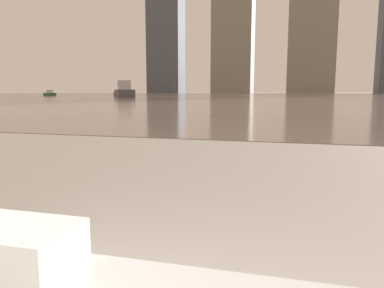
{
  "coord_description": "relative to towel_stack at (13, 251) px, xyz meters",
  "views": [
    {
      "loc": [
        0.48,
        0.23,
        0.93
      ],
      "look_at": [
        -0.12,
        2.42,
        0.6
      ],
      "focal_mm": 35.0,
      "sensor_mm": 36.0,
      "label": 1
    }
  ],
  "objects": [
    {
      "name": "towel_stack",
      "position": [
        0.0,
        0.0,
        0.0
      ],
      "size": [
        0.28,
        0.18,
        0.12
      ],
      "color": "white",
      "rests_on": "bathtub"
    },
    {
      "name": "harbor_water",
      "position": [
        0.12,
        61.12,
        -0.57
      ],
      "size": [
        180.0,
        110.0,
        0.01
      ],
      "color": "gray",
      "rests_on": "ground_plane"
    },
    {
      "name": "harbor_boat_1",
      "position": [
        -38.07,
        52.58,
        -0.22
      ],
      "size": [
        1.3,
        2.73,
        0.98
      ],
      "color": "#335647",
      "rests_on": "harbor_water"
    },
    {
      "name": "harbor_boat_2",
      "position": [
        -19.57,
        41.6,
        0.18
      ],
      "size": [
        4.58,
        5.75,
        2.09
      ],
      "color": "#4C4C51",
      "rests_on": "harbor_water"
    },
    {
      "name": "harbor_boat_3",
      "position": [
        -26.32,
        55.03,
        -0.07
      ],
      "size": [
        1.35,
        3.75,
        1.4
      ],
      "color": "maroon",
      "rests_on": "harbor_water"
    },
    {
      "name": "skyline_tower_0",
      "position": [
        -40.43,
        117.12,
        27.27
      ],
      "size": [
        10.69,
        8.03,
        55.67
      ],
      "color": "#4C515B",
      "rests_on": "ground_plane"
    }
  ]
}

